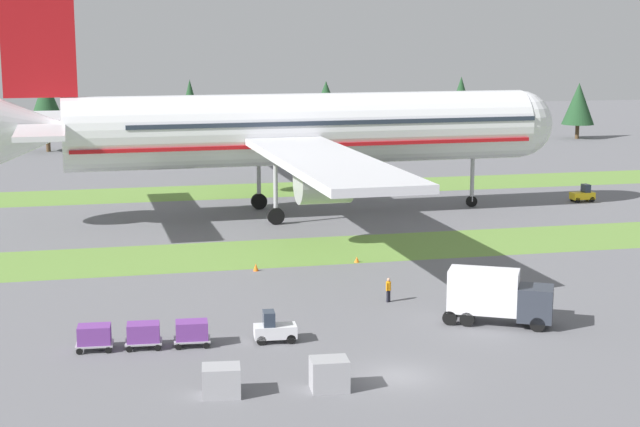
% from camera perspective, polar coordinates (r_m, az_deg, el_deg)
% --- Properties ---
extents(ground_plane, '(400.00, 400.00, 0.00)m').
position_cam_1_polar(ground_plane, '(55.07, 4.62, -9.46)').
color(ground_plane, slate).
extents(grass_strip_near, '(320.00, 10.92, 0.01)m').
position_cam_1_polar(grass_strip_near, '(84.83, -1.91, -2.26)').
color(grass_strip_near, olive).
rests_on(grass_strip_near, ground).
extents(grass_strip_far, '(320.00, 10.92, 0.01)m').
position_cam_1_polar(grass_strip_far, '(117.62, -5.11, 1.31)').
color(grass_strip_far, olive).
rests_on(grass_strip_far, ground).
extents(airliner, '(58.42, 72.26, 25.11)m').
position_cam_1_polar(airliner, '(100.51, -1.66, 4.95)').
color(airliner, silver).
rests_on(airliner, ground).
extents(baggage_tug, '(2.69, 1.50, 1.97)m').
position_cam_1_polar(baggage_tug, '(60.51, -2.70, -6.76)').
color(baggage_tug, silver).
rests_on(baggage_tug, ground).
extents(cargo_dolly_lead, '(2.31, 1.67, 1.55)m').
position_cam_1_polar(cargo_dolly_lead, '(60.20, -7.50, -6.83)').
color(cargo_dolly_lead, '#A3A3A8').
rests_on(cargo_dolly_lead, ground).
extents(cargo_dolly_second, '(2.31, 1.67, 1.55)m').
position_cam_1_polar(cargo_dolly_second, '(60.23, -10.28, -6.91)').
color(cargo_dolly_second, '#A3A3A8').
rests_on(cargo_dolly_second, ground).
extents(cargo_dolly_third, '(2.31, 1.67, 1.55)m').
position_cam_1_polar(cargo_dolly_third, '(60.40, -13.05, -6.96)').
color(cargo_dolly_third, '#A3A3A8').
rests_on(cargo_dolly_third, ground).
extents(catering_truck, '(7.22, 5.30, 3.58)m').
position_cam_1_polar(catering_truck, '(64.75, 10.33, -4.72)').
color(catering_truck, '#2D333D').
rests_on(catering_truck, ground).
extents(pushback_tractor, '(2.63, 1.36, 1.97)m').
position_cam_1_polar(pushback_tractor, '(113.77, 15.11, 1.08)').
color(pushback_tractor, yellow).
rests_on(pushback_tractor, ground).
extents(ground_crew_marshaller, '(0.44, 0.41, 1.74)m').
position_cam_1_polar(ground_crew_marshaller, '(69.31, 4.02, -4.41)').
color(ground_crew_marshaller, black).
rests_on(ground_crew_marshaller, ground).
extents(uld_container_0, '(2.17, 1.82, 1.61)m').
position_cam_1_polar(uld_container_0, '(52.14, -5.79, -9.70)').
color(uld_container_0, '#A3A3A8').
rests_on(uld_container_0, ground).
extents(uld_container_1, '(2.11, 1.74, 1.72)m').
position_cam_1_polar(uld_container_1, '(52.68, 0.55, -9.37)').
color(uld_container_1, '#A3A3A8').
rests_on(uld_container_1, ground).
extents(taxiway_marker_0, '(0.44, 0.44, 0.47)m').
position_cam_1_polar(taxiway_marker_0, '(81.07, 2.16, -2.70)').
color(taxiway_marker_0, orange).
rests_on(taxiway_marker_0, ground).
extents(taxiway_marker_1, '(0.44, 0.44, 0.60)m').
position_cam_1_polar(taxiway_marker_1, '(78.28, -3.77, -3.15)').
color(taxiway_marker_1, orange).
rests_on(taxiway_marker_1, ground).
extents(distant_tree_line, '(187.96, 10.15, 11.98)m').
position_cam_1_polar(distant_tree_line, '(163.18, -7.73, 6.31)').
color(distant_tree_line, '#4C3823').
rests_on(distant_tree_line, ground).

